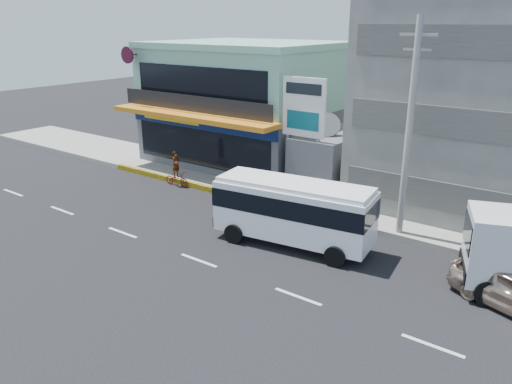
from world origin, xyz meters
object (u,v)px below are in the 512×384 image
(minibus, at_px, (293,208))
(motorcycle_rider, at_px, (177,174))
(billboard, at_px, (304,114))
(shop_building, at_px, (247,106))
(utility_pole_near, at_px, (409,131))
(satellite_dish, at_px, (327,134))

(minibus, height_order, motorcycle_rider, minibus)
(minibus, bearing_deg, motorcycle_rider, 163.78)
(billboard, relative_size, motorcycle_rider, 3.14)
(shop_building, xyz_separation_m, utility_pole_near, (14.00, -6.55, 1.15))
(satellite_dish, distance_m, motorcycle_rider, 9.53)
(billboard, xyz_separation_m, minibus, (2.87, -5.44, -3.13))
(satellite_dish, bearing_deg, utility_pole_near, -30.96)
(shop_building, relative_size, motorcycle_rider, 5.65)
(shop_building, bearing_deg, satellite_dish, -20.21)
(satellite_dish, distance_m, minibus, 7.82)
(satellite_dish, relative_size, motorcycle_rider, 0.68)
(shop_building, height_order, utility_pole_near, utility_pole_near)
(shop_building, relative_size, utility_pole_near, 1.24)
(satellite_dish, xyz_separation_m, billboard, (-0.50, -1.80, 1.35))
(satellite_dish, relative_size, utility_pole_near, 0.15)
(billboard, height_order, minibus, billboard)
(motorcycle_rider, bearing_deg, satellite_dish, 27.49)
(shop_building, xyz_separation_m, billboard, (7.50, -4.75, 0.93))
(minibus, bearing_deg, satellite_dish, 108.11)
(billboard, bearing_deg, satellite_dish, 74.48)
(utility_pole_near, distance_m, motorcycle_rider, 14.76)
(billboard, xyz_separation_m, motorcycle_rider, (-7.57, -2.40, -4.20))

